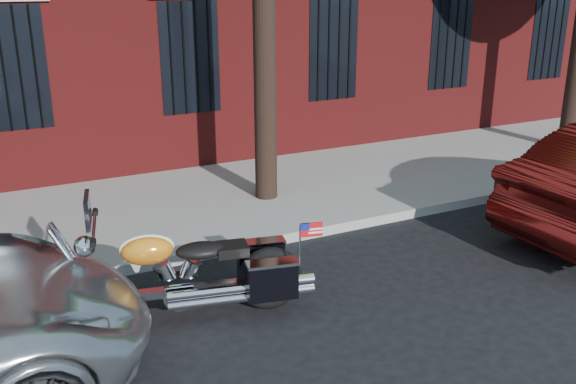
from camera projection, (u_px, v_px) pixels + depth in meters
name	position (u px, v px, depth m)	size (l,w,h in m)	color
ground	(327.00, 282.00, 8.02)	(120.00, 120.00, 0.00)	black
curb	(279.00, 238.00, 9.16)	(40.00, 0.16, 0.15)	gray
sidewalk	(230.00, 199.00, 10.75)	(40.00, 3.60, 0.15)	gray
motorcycle	(187.00, 277.00, 7.00)	(2.93, 1.27, 1.54)	black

